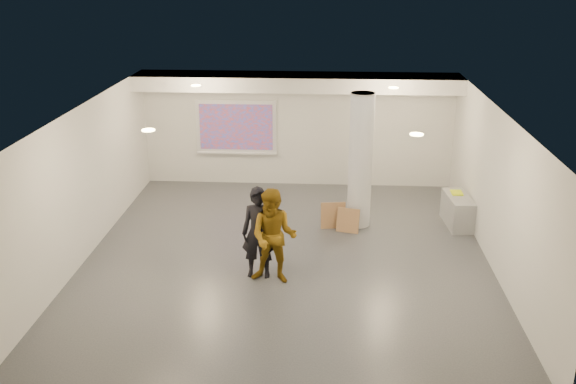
# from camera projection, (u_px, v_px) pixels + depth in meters

# --- Properties ---
(floor) EXTENTS (8.00, 9.00, 0.01)m
(floor) POSITION_uv_depth(u_px,v_px,m) (287.00, 257.00, 12.90)
(floor) COLOR #3B3E44
(floor) RESTS_ON ground
(ceiling) EXTENTS (8.00, 9.00, 0.01)m
(ceiling) POSITION_uv_depth(u_px,v_px,m) (287.00, 111.00, 11.87)
(ceiling) COLOR white
(ceiling) RESTS_ON floor
(wall_back) EXTENTS (8.00, 0.01, 3.00)m
(wall_back) POSITION_uv_depth(u_px,v_px,m) (298.00, 129.00, 16.61)
(wall_back) COLOR silver
(wall_back) RESTS_ON floor
(wall_front) EXTENTS (8.00, 0.01, 3.00)m
(wall_front) POSITION_uv_depth(u_px,v_px,m) (264.00, 305.00, 8.16)
(wall_front) COLOR silver
(wall_front) RESTS_ON floor
(wall_left) EXTENTS (0.01, 9.00, 3.00)m
(wall_left) POSITION_uv_depth(u_px,v_px,m) (84.00, 183.00, 12.62)
(wall_left) COLOR silver
(wall_left) RESTS_ON floor
(wall_right) EXTENTS (0.01, 9.00, 3.00)m
(wall_right) POSITION_uv_depth(u_px,v_px,m) (497.00, 191.00, 12.15)
(wall_right) COLOR silver
(wall_right) RESTS_ON floor
(soffit_band) EXTENTS (8.00, 1.10, 0.36)m
(soffit_band) POSITION_uv_depth(u_px,v_px,m) (297.00, 82.00, 15.64)
(soffit_band) COLOR silver
(soffit_band) RESTS_ON ceiling
(downlight_nw) EXTENTS (0.22, 0.22, 0.02)m
(downlight_nw) POSITION_uv_depth(u_px,v_px,m) (196.00, 86.00, 14.35)
(downlight_nw) COLOR #FFE388
(downlight_nw) RESTS_ON ceiling
(downlight_ne) EXTENTS (0.22, 0.22, 0.02)m
(downlight_ne) POSITION_uv_depth(u_px,v_px,m) (394.00, 88.00, 14.10)
(downlight_ne) COLOR #FFE388
(downlight_ne) RESTS_ON ceiling
(downlight_sw) EXTENTS (0.22, 0.22, 0.02)m
(downlight_sw) POSITION_uv_depth(u_px,v_px,m) (148.00, 130.00, 10.60)
(downlight_sw) COLOR #FFE388
(downlight_sw) RESTS_ON ceiling
(downlight_se) EXTENTS (0.22, 0.22, 0.02)m
(downlight_se) POSITION_uv_depth(u_px,v_px,m) (417.00, 134.00, 10.34)
(downlight_se) COLOR #FFE388
(downlight_se) RESTS_ON ceiling
(column) EXTENTS (0.52, 0.52, 3.00)m
(column) POSITION_uv_depth(u_px,v_px,m) (360.00, 161.00, 13.99)
(column) COLOR silver
(column) RESTS_ON floor
(projection_screen) EXTENTS (2.10, 0.13, 1.42)m
(projection_screen) POSITION_uv_depth(u_px,v_px,m) (236.00, 128.00, 16.65)
(projection_screen) COLOR white
(projection_screen) RESTS_ON wall_back
(credenza) EXTENTS (0.58, 1.21, 0.69)m
(credenza) POSITION_uv_depth(u_px,v_px,m) (458.00, 211.00, 14.35)
(credenza) COLOR gray
(credenza) RESTS_ON floor
(postit_pad) EXTENTS (0.24, 0.33, 0.03)m
(postit_pad) POSITION_uv_depth(u_px,v_px,m) (457.00, 193.00, 14.41)
(postit_pad) COLOR #E2FE16
(postit_pad) RESTS_ON credenza
(cardboard_back) EXTENTS (0.56, 0.19, 0.60)m
(cardboard_back) POSITION_uv_depth(u_px,v_px,m) (333.00, 215.00, 14.20)
(cardboard_back) COLOR #986E45
(cardboard_back) RESTS_ON floor
(cardboard_front) EXTENTS (0.52, 0.28, 0.54)m
(cardboard_front) POSITION_uv_depth(u_px,v_px,m) (348.00, 220.00, 14.01)
(cardboard_front) COLOR #986E45
(cardboard_front) RESTS_ON floor
(woman) EXTENTS (0.65, 0.44, 1.75)m
(woman) POSITION_uv_depth(u_px,v_px,m) (259.00, 233.00, 11.85)
(woman) COLOR black
(woman) RESTS_ON floor
(man) EXTENTS (0.96, 0.80, 1.80)m
(man) POSITION_uv_depth(u_px,v_px,m) (274.00, 237.00, 11.64)
(man) COLOR #7E5810
(man) RESTS_ON floor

